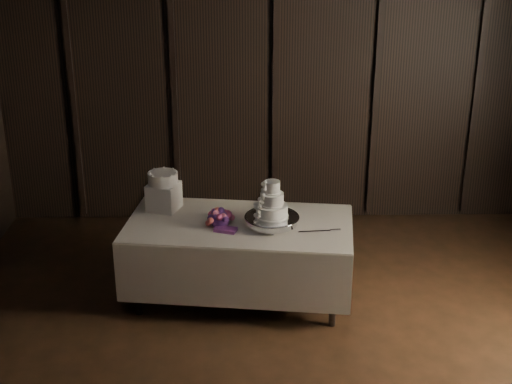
# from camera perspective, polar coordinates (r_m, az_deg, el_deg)

# --- Properties ---
(room) EXTENTS (6.08, 7.08, 3.08)m
(room) POSITION_cam_1_polar(r_m,az_deg,el_deg) (4.52, 3.48, -2.38)
(room) COLOR black
(room) RESTS_ON ground
(display_table) EXTENTS (2.11, 1.28, 0.76)m
(display_table) POSITION_cam_1_polar(r_m,az_deg,el_deg) (6.45, -1.34, -5.24)
(display_table) COLOR beige
(display_table) RESTS_ON ground
(cake_stand) EXTENTS (0.62, 0.62, 0.09)m
(cake_stand) POSITION_cam_1_polar(r_m,az_deg,el_deg) (6.21, 1.27, -2.36)
(cake_stand) COLOR silver
(cake_stand) RESTS_ON display_table
(wedding_cake) EXTENTS (0.32, 0.27, 0.33)m
(wedding_cake) POSITION_cam_1_polar(r_m,az_deg,el_deg) (6.13, 1.07, -0.92)
(wedding_cake) COLOR white
(wedding_cake) RESTS_ON cake_stand
(bouquet) EXTENTS (0.41, 0.47, 0.19)m
(bouquet) POSITION_cam_1_polar(r_m,az_deg,el_deg) (6.22, -2.90, -2.13)
(bouquet) COLOR #D75B7D
(bouquet) RESTS_ON display_table
(box_pedestal) EXTENTS (0.33, 0.33, 0.25)m
(box_pedestal) POSITION_cam_1_polar(r_m,az_deg,el_deg) (6.58, -7.38, -0.35)
(box_pedestal) COLOR white
(box_pedestal) RESTS_ON display_table
(small_cake) EXTENTS (0.34, 0.34, 0.11)m
(small_cake) POSITION_cam_1_polar(r_m,az_deg,el_deg) (6.52, -7.46, 1.11)
(small_cake) COLOR white
(small_cake) RESTS_ON box_pedestal
(cake_knife) EXTENTS (0.37, 0.05, 0.01)m
(cake_knife) POSITION_cam_1_polar(r_m,az_deg,el_deg) (6.14, 4.68, -3.15)
(cake_knife) COLOR silver
(cake_knife) RESTS_ON display_table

